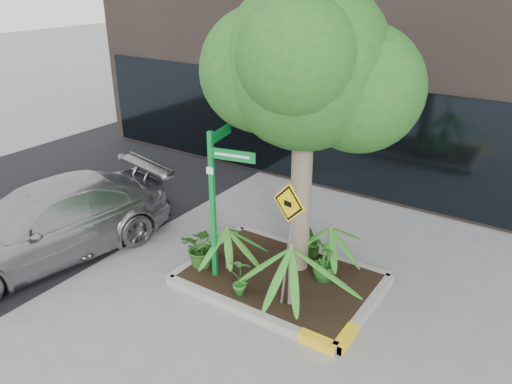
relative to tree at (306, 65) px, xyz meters
The scene contains 14 objects.
ground 3.80m from the tree, 111.46° to the right, with size 80.00×80.00×0.00m, color gray.
asphalt_road 7.78m from the tree, behind, with size 7.00×80.00×0.01m, color black.
planter 3.64m from the tree, 98.01° to the right, with size 3.35×2.36×0.15m.
tree is the anchor object (origin of this frame).
palm_front 2.79m from the tree, 67.90° to the right, with size 1.22×1.22×1.35m.
palm_left 3.06m from the tree, 142.99° to the right, with size 0.94×0.94×1.04m.
palm_back 2.90m from the tree, 42.69° to the left, with size 0.86×0.86×0.96m.
parked_car 5.60m from the tree, 153.42° to the right, with size 1.95×4.80×1.39m, color #9E9FA3.
shrub_a 3.61m from the tree, 145.92° to the right, with size 0.69×0.69×0.77m, color #275919.
shrub_b 3.25m from the tree, 15.45° to the right, with size 0.41×0.41×0.72m, color #25661E.
shrub_c 3.48m from the tree, 105.14° to the right, with size 0.37×0.37×0.71m, color #296C21.
shrub_d 3.23m from the tree, 80.08° to the left, with size 0.38×0.38×0.70m, color #29641D.
street_sign_post 2.47m from the tree, 135.73° to the right, with size 0.91×0.80×2.75m.
cattle_sign 2.43m from the tree, 71.11° to the right, with size 0.62×0.29×2.06m.
Camera 1 is at (3.92, -6.08, 5.02)m, focal length 35.00 mm.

